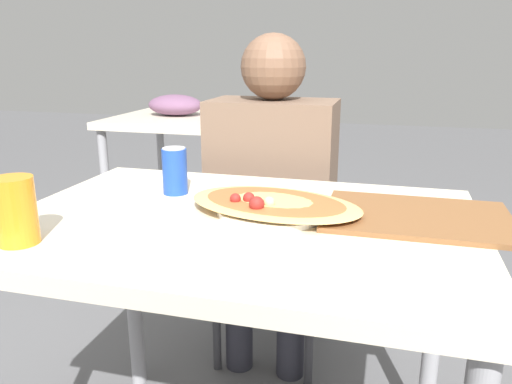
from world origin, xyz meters
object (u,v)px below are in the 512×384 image
(dining_table, at_px, (240,254))
(soda_can, at_px, (175,171))
(person_seated, at_px, (272,178))
(drink_glass, at_px, (16,211))
(chair_far_seated, at_px, (278,220))
(pizza_main, at_px, (274,205))

(dining_table, relative_size, soda_can, 8.62)
(dining_table, bearing_deg, person_seated, 96.49)
(dining_table, height_order, drink_glass, drink_glass)
(person_seated, height_order, drink_glass, person_seated)
(chair_far_seated, distance_m, drink_glass, 1.08)
(dining_table, height_order, soda_can, soda_can)
(person_seated, bearing_deg, dining_table, 96.49)
(dining_table, xyz_separation_m, soda_can, (-0.23, 0.15, 0.15))
(person_seated, distance_m, soda_can, 0.49)
(pizza_main, bearing_deg, person_seated, 103.99)
(dining_table, xyz_separation_m, chair_far_seated, (-0.07, 0.72, -0.16))
(dining_table, relative_size, drink_glass, 7.92)
(person_seated, bearing_deg, drink_glass, 70.10)
(person_seated, distance_m, pizza_main, 0.57)
(dining_table, relative_size, chair_far_seated, 1.15)
(chair_far_seated, bearing_deg, soda_can, 74.44)
(chair_far_seated, height_order, pizza_main, chair_far_seated)
(chair_far_seated, bearing_deg, dining_table, 95.43)
(dining_table, xyz_separation_m, person_seated, (-0.07, 0.60, 0.03))
(dining_table, xyz_separation_m, pizza_main, (0.07, 0.05, 0.11))
(pizza_main, relative_size, drink_glass, 3.42)
(soda_can, bearing_deg, person_seated, 70.67)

